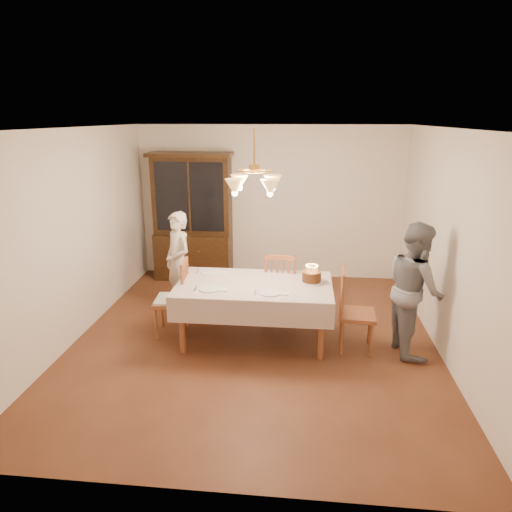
# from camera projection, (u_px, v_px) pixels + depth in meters

# --- Properties ---
(ground) EXTENTS (5.00, 5.00, 0.00)m
(ground) POSITION_uv_depth(u_px,v_px,m) (254.00, 339.00, 5.83)
(ground) COLOR #532917
(ground) RESTS_ON ground
(room_shell) EXTENTS (5.00, 5.00, 5.00)m
(room_shell) POSITION_uv_depth(u_px,v_px,m) (254.00, 218.00, 5.36)
(room_shell) COLOR white
(room_shell) RESTS_ON ground
(dining_table) EXTENTS (1.90, 1.10, 0.76)m
(dining_table) POSITION_uv_depth(u_px,v_px,m) (254.00, 289.00, 5.63)
(dining_table) COLOR brown
(dining_table) RESTS_ON ground
(china_hutch) EXTENTS (1.38, 0.54, 2.16)m
(china_hutch) POSITION_uv_depth(u_px,v_px,m) (193.00, 219.00, 7.79)
(china_hutch) COLOR black
(china_hutch) RESTS_ON ground
(chair_far_side) EXTENTS (0.47, 0.46, 1.00)m
(chair_far_side) POSITION_uv_depth(u_px,v_px,m) (281.00, 291.00, 6.24)
(chair_far_side) COLOR brown
(chair_far_side) RESTS_ON ground
(chair_left_end) EXTENTS (0.45, 0.47, 1.00)m
(chair_left_end) POSITION_uv_depth(u_px,v_px,m) (172.00, 301.00, 5.85)
(chair_left_end) COLOR brown
(chair_left_end) RESTS_ON ground
(chair_right_end) EXTENTS (0.45, 0.47, 1.00)m
(chair_right_end) POSITION_uv_depth(u_px,v_px,m) (356.00, 315.00, 5.47)
(chair_right_end) COLOR brown
(chair_right_end) RESTS_ON ground
(elderly_woman) EXTENTS (0.62, 0.63, 1.46)m
(elderly_woman) POSITION_uv_depth(u_px,v_px,m) (178.00, 262.00, 6.52)
(elderly_woman) COLOR #F4E8CE
(elderly_woman) RESTS_ON ground
(adult_in_grey) EXTENTS (0.71, 0.85, 1.59)m
(adult_in_grey) POSITION_uv_depth(u_px,v_px,m) (415.00, 289.00, 5.34)
(adult_in_grey) COLOR slate
(adult_in_grey) RESTS_ON ground
(birthday_cake) EXTENTS (0.30, 0.30, 0.22)m
(birthday_cake) POSITION_uv_depth(u_px,v_px,m) (311.00, 277.00, 5.62)
(birthday_cake) COLOR white
(birthday_cake) RESTS_ON dining_table
(place_setting_near_left) EXTENTS (0.40, 0.25, 0.02)m
(place_setting_near_left) POSITION_uv_depth(u_px,v_px,m) (211.00, 289.00, 5.40)
(place_setting_near_left) COLOR white
(place_setting_near_left) RESTS_ON dining_table
(place_setting_near_right) EXTENTS (0.39, 0.25, 0.02)m
(place_setting_near_right) POSITION_uv_depth(u_px,v_px,m) (271.00, 293.00, 5.29)
(place_setting_near_right) COLOR white
(place_setting_near_right) RESTS_ON dining_table
(place_setting_far_left) EXTENTS (0.41, 0.26, 0.02)m
(place_setting_far_left) POSITION_uv_depth(u_px,v_px,m) (211.00, 272.00, 6.00)
(place_setting_far_left) COLOR white
(place_setting_far_left) RESTS_ON dining_table
(chandelier) EXTENTS (0.62, 0.62, 0.73)m
(chandelier) POSITION_uv_depth(u_px,v_px,m) (254.00, 184.00, 5.25)
(chandelier) COLOR #BF8C3F
(chandelier) RESTS_ON ground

